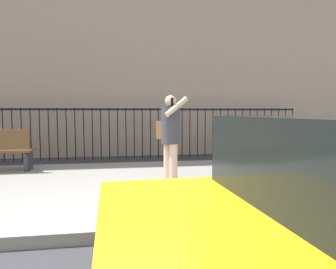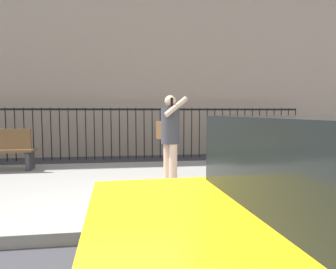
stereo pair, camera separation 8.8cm
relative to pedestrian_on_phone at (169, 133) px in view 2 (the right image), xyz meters
name	(u,v)px [view 2 (the right image)]	position (x,y,z in m)	size (l,w,h in m)	color
ground_plane	(93,245)	(-1.16, -2.08, -1.09)	(60.00, 60.00, 0.00)	#333338
sidewalk	(107,187)	(-1.16, 0.12, -1.02)	(28.00, 4.40, 0.15)	gray
iron_fence	(115,126)	(-1.16, 3.82, -0.07)	(12.03, 0.04, 1.60)	black
pedestrian_on_phone	(169,133)	(0.00, 0.00, 0.00)	(0.55, 0.72, 1.63)	beige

